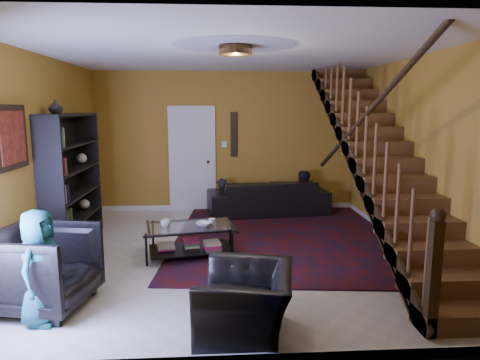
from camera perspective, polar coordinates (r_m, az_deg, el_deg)
The scene contains 21 objects.
floor at distance 6.29m, azimuth -0.95°, elevation -9.72°, with size 5.50×5.50×0.00m, color beige.
room at distance 7.62m, azimuth -11.53°, elevation -6.07°, with size 5.50×5.50×5.50m.
staircase at distance 6.43m, azimuth 18.29°, elevation 3.01°, with size 0.95×5.02×3.18m.
bookshelf at distance 6.97m, azimuth -21.39°, elevation -0.30°, with size 0.35×1.80×2.00m.
door at distance 8.73m, azimuth -6.38°, elevation 2.58°, with size 0.82×0.05×2.05m, color silver.
framed_picture at distance 5.55m, azimuth -28.22°, elevation 5.03°, with size 0.04×0.74×0.74m, color #9B361C.
wall_hanging at distance 8.69m, azimuth -0.80°, elevation 6.08°, with size 0.14×0.03×0.90m, color black.
ceiling_fixture at distance 5.18m, azimuth -0.62°, elevation 16.89°, with size 0.40×0.40×0.10m, color #3F2814.
rug at distance 7.08m, azimuth 6.57°, elevation -7.49°, with size 3.62×4.14×0.02m, color #410B0C.
sofa at distance 8.48m, azimuth 3.73°, elevation -2.28°, with size 2.33×0.91×0.68m, color black.
armchair_left at distance 4.99m, azimuth -24.75°, elevation -10.62°, with size 0.93×0.95×0.87m, color black.
armchair_right at distance 4.10m, azimuth 0.77°, elevation -16.01°, with size 0.96×0.84×0.62m, color black.
person_adult_a at distance 8.51m, azimuth -2.46°, elevation -3.65°, with size 0.43×0.28×1.17m, color black.
person_adult_b at distance 8.67m, azimuth 8.23°, elevation -3.02°, with size 0.63×0.49×1.31m, color black.
person_child at distance 4.62m, azimuth -25.16°, elevation -10.44°, with size 0.56×0.36×1.14m, color #18585D.
coffee_table at distance 6.10m, azimuth -6.59°, elevation -7.80°, with size 1.31×0.91×0.46m.
cup_a at distance 6.02m, azimuth -9.92°, elevation -5.68°, with size 0.13×0.13×0.11m, color #999999.
cup_b at distance 6.05m, azimuth -3.78°, elevation -5.55°, with size 0.10×0.10×0.09m, color #999999.
bowl at distance 6.01m, azimuth -4.89°, elevation -5.86°, with size 0.21×0.21×0.05m, color #999999.
vase at distance 6.40m, azimuth -23.38°, elevation 8.94°, with size 0.18×0.18×0.19m, color #999999.
popcorn_bucket at distance 4.18m, azimuth -5.43°, elevation -18.68°, with size 0.14×0.14×0.17m, color red.
Camera 1 is at (-0.26, -5.93, 2.08)m, focal length 32.00 mm.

